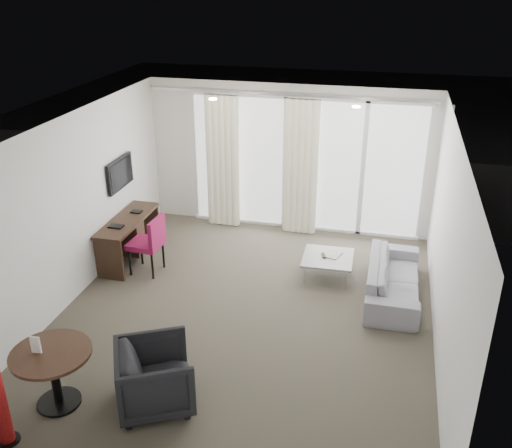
% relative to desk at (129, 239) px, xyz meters
% --- Properties ---
extents(floor, '(5.00, 6.00, 0.00)m').
position_rel_desk_xyz_m(floor, '(2.24, -1.13, -0.35)').
color(floor, '#474136').
rests_on(floor, ground).
extents(ceiling, '(5.00, 6.00, 0.00)m').
position_rel_desk_xyz_m(ceiling, '(2.24, -1.13, 2.25)').
color(ceiling, white).
rests_on(ceiling, ground).
extents(wall_left, '(0.00, 6.00, 2.60)m').
position_rel_desk_xyz_m(wall_left, '(-0.26, -1.13, 0.95)').
color(wall_left, silver).
rests_on(wall_left, ground).
extents(wall_right, '(0.00, 6.00, 2.60)m').
position_rel_desk_xyz_m(wall_right, '(4.74, -1.13, 0.95)').
color(wall_right, silver).
rests_on(wall_right, ground).
extents(wall_front, '(5.00, 0.00, 2.60)m').
position_rel_desk_xyz_m(wall_front, '(2.24, -4.13, 0.95)').
color(wall_front, silver).
rests_on(wall_front, ground).
extents(window_panel, '(4.00, 0.02, 2.38)m').
position_rel_desk_xyz_m(window_panel, '(2.54, 1.85, 0.85)').
color(window_panel, white).
rests_on(window_panel, ground).
extents(window_frame, '(4.10, 0.06, 2.44)m').
position_rel_desk_xyz_m(window_frame, '(2.54, 1.84, 0.85)').
color(window_frame, white).
rests_on(window_frame, ground).
extents(curtain_left, '(0.60, 0.20, 2.38)m').
position_rel_desk_xyz_m(curtain_left, '(1.09, 1.69, 0.85)').
color(curtain_left, white).
rests_on(curtain_left, ground).
extents(curtain_right, '(0.60, 0.20, 2.38)m').
position_rel_desk_xyz_m(curtain_right, '(2.49, 1.69, 0.85)').
color(curtain_right, white).
rests_on(curtain_right, ground).
extents(curtain_track, '(4.80, 0.04, 0.04)m').
position_rel_desk_xyz_m(curtain_track, '(2.24, 1.69, 2.10)').
color(curtain_track, '#B2B2B7').
rests_on(curtain_track, ceiling).
extents(downlight_a, '(0.12, 0.12, 0.02)m').
position_rel_desk_xyz_m(downlight_a, '(1.34, 0.47, 2.24)').
color(downlight_a, '#FFE0B2').
rests_on(downlight_a, ceiling).
extents(downlight_b, '(0.12, 0.12, 0.02)m').
position_rel_desk_xyz_m(downlight_b, '(3.44, 0.47, 2.24)').
color(downlight_b, '#FFE0B2').
rests_on(downlight_b, ceiling).
extents(desk, '(0.47, 1.51, 0.71)m').
position_rel_desk_xyz_m(desk, '(0.00, 0.00, 0.00)').
color(desk, black).
rests_on(desk, floor).
extents(tv, '(0.05, 0.80, 0.50)m').
position_rel_desk_xyz_m(tv, '(-0.21, 0.32, 1.00)').
color(tv, black).
rests_on(tv, wall_left).
extents(desk_chair, '(0.54, 0.51, 0.93)m').
position_rel_desk_xyz_m(desk_chair, '(0.44, -0.33, 0.11)').
color(desk_chair, maroon).
rests_on(desk_chair, floor).
extents(round_table, '(0.95, 0.95, 0.69)m').
position_rel_desk_xyz_m(round_table, '(0.70, -3.32, -0.01)').
color(round_table, '#372115').
rests_on(round_table, floor).
extents(menu_card, '(0.11, 0.03, 0.20)m').
position_rel_desk_xyz_m(menu_card, '(0.56, -3.36, 0.37)').
color(menu_card, white).
rests_on(menu_card, round_table).
extents(tub_armchair, '(1.08, 1.07, 0.74)m').
position_rel_desk_xyz_m(tub_armchair, '(1.75, -3.07, 0.01)').
color(tub_armchair, black).
rests_on(tub_armchair, floor).
extents(coffee_table, '(0.77, 0.77, 0.34)m').
position_rel_desk_xyz_m(coffee_table, '(3.20, 0.17, -0.18)').
color(coffee_table, gray).
rests_on(coffee_table, floor).
extents(remote, '(0.10, 0.18, 0.02)m').
position_rel_desk_xyz_m(remote, '(3.13, 0.18, 0.01)').
color(remote, black).
rests_on(remote, coffee_table).
extents(magazine, '(0.26, 0.30, 0.01)m').
position_rel_desk_xyz_m(magazine, '(3.27, 0.26, 0.01)').
color(magazine, gray).
rests_on(magazine, coffee_table).
extents(sofa, '(0.73, 1.86, 0.54)m').
position_rel_desk_xyz_m(sofa, '(4.19, -0.15, -0.08)').
color(sofa, gray).
rests_on(sofa, floor).
extents(terrace_slab, '(5.60, 3.00, 0.12)m').
position_rel_desk_xyz_m(terrace_slab, '(2.54, 3.37, -0.41)').
color(terrace_slab, '#4D4D50').
rests_on(terrace_slab, ground).
extents(rattan_chair_a, '(0.69, 0.69, 0.89)m').
position_rel_desk_xyz_m(rattan_chair_a, '(3.45, 2.78, 0.09)').
color(rattan_chair_a, '#4A3622').
rests_on(rattan_chair_a, terrace_slab).
extents(rattan_chair_b, '(0.74, 0.74, 0.81)m').
position_rel_desk_xyz_m(rattan_chair_b, '(3.91, 3.24, 0.05)').
color(rattan_chair_b, '#4A3622').
rests_on(rattan_chair_b, terrace_slab).
extents(rattan_table, '(0.51, 0.51, 0.45)m').
position_rel_desk_xyz_m(rattan_table, '(3.91, 2.85, -0.13)').
color(rattan_table, '#4A3622').
rests_on(rattan_table, terrace_slab).
extents(balustrade, '(5.50, 0.06, 1.05)m').
position_rel_desk_xyz_m(balustrade, '(2.54, 4.82, 0.15)').
color(balustrade, '#B2B2B7').
rests_on(balustrade, terrace_slab).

